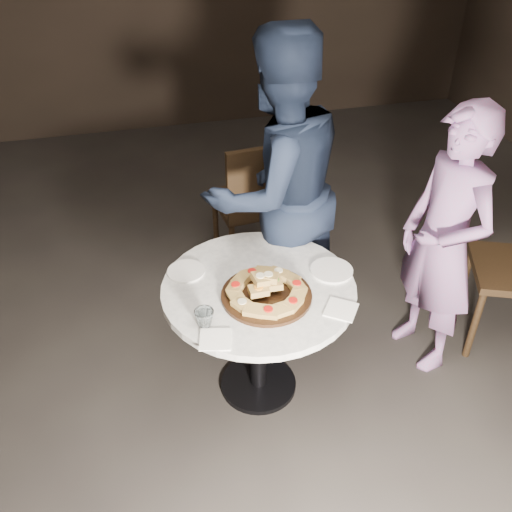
% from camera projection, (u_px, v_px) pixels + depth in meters
% --- Properties ---
extents(floor, '(7.00, 7.00, 0.00)m').
position_uv_depth(floor, '(264.00, 391.00, 2.90)').
color(floor, black).
rests_on(floor, ground).
extents(table, '(1.12, 1.12, 0.66)m').
position_uv_depth(table, '(259.00, 307.00, 2.62)').
color(table, black).
rests_on(table, ground).
extents(serving_board, '(0.42, 0.42, 0.02)m').
position_uv_depth(serving_board, '(267.00, 295.00, 2.48)').
color(serving_board, black).
rests_on(serving_board, table).
extents(focaccia_pile, '(0.35, 0.36, 0.09)m').
position_uv_depth(focaccia_pile, '(266.00, 289.00, 2.46)').
color(focaccia_pile, '#A47F3F').
rests_on(focaccia_pile, serving_board).
extents(plate_left, '(0.21, 0.21, 0.01)m').
position_uv_depth(plate_left, '(186.00, 271.00, 2.63)').
color(plate_left, white).
rests_on(plate_left, table).
extents(plate_right, '(0.21, 0.21, 0.01)m').
position_uv_depth(plate_right, '(332.00, 270.00, 2.63)').
color(plate_right, white).
rests_on(plate_right, table).
extents(water_glass, '(0.11, 0.11, 0.08)m').
position_uv_depth(water_glass, '(204.00, 318.00, 2.32)').
color(water_glass, silver).
rests_on(water_glass, table).
extents(napkin_near, '(0.15, 0.15, 0.01)m').
position_uv_depth(napkin_near, '(215.00, 339.00, 2.27)').
color(napkin_near, white).
rests_on(napkin_near, table).
extents(napkin_far, '(0.18, 0.18, 0.01)m').
position_uv_depth(napkin_far, '(341.00, 310.00, 2.41)').
color(napkin_far, white).
rests_on(napkin_far, table).
extents(chair_far, '(0.47, 0.48, 0.91)m').
position_uv_depth(chair_far, '(256.00, 199.00, 3.43)').
color(chair_far, black).
rests_on(chair_far, ground).
extents(diner_navy, '(0.96, 0.85, 1.66)m').
position_uv_depth(diner_navy, '(276.00, 191.00, 2.89)').
color(diner_navy, black).
rests_on(diner_navy, ground).
extents(diner_teal, '(0.43, 0.57, 1.40)m').
position_uv_depth(diner_teal, '(443.00, 245.00, 2.73)').
color(diner_teal, slate).
rests_on(diner_teal, ground).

